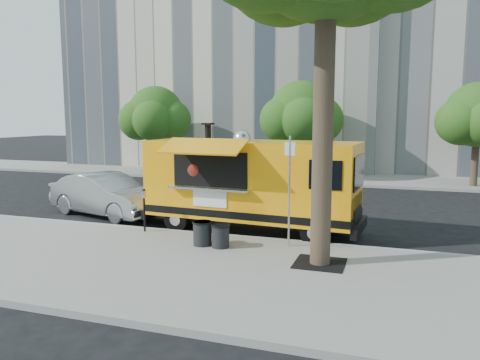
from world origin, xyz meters
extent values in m
plane|color=black|center=(0.00, 0.00, 0.00)|extent=(120.00, 120.00, 0.00)
cube|color=gray|center=(0.00, -4.00, 0.07)|extent=(60.00, 6.00, 0.15)
cube|color=#999993|center=(0.00, -0.93, 0.07)|extent=(60.00, 0.14, 0.16)
cube|color=gray|center=(0.00, 13.50, 0.07)|extent=(60.00, 5.00, 0.15)
cube|color=beige|center=(-8.00, 22.00, 12.00)|extent=(22.00, 14.00, 24.00)
cylinder|color=#33261C|center=(2.60, -2.80, 3.40)|extent=(0.48, 0.48, 6.50)
cube|color=black|center=(2.60, -2.80, 0.15)|extent=(1.20, 1.20, 0.02)
cylinder|color=#33261C|center=(-10.00, 12.30, 1.45)|extent=(0.36, 0.36, 2.60)
sphere|color=#1A4512|center=(-10.00, 12.30, 3.79)|extent=(3.42, 3.42, 3.42)
cylinder|color=#33261C|center=(-1.00, 12.70, 1.45)|extent=(0.36, 0.36, 2.60)
sphere|color=#1A4512|center=(-1.00, 12.70, 3.85)|extent=(3.60, 3.60, 3.60)
cylinder|color=#33261C|center=(8.00, 12.40, 1.45)|extent=(0.36, 0.36, 2.60)
sphere|color=#1A4512|center=(8.00, 12.40, 3.74)|extent=(3.24, 3.24, 3.24)
cylinder|color=silver|center=(1.55, -1.55, 1.65)|extent=(0.06, 0.06, 3.00)
cube|color=white|center=(1.55, -1.55, 2.80)|extent=(0.28, 0.02, 0.35)
cylinder|color=black|center=(-3.00, -1.35, 0.68)|extent=(0.06, 0.06, 1.05)
cube|color=silver|center=(-3.00, -1.35, 1.30)|extent=(0.10, 0.08, 0.22)
sphere|color=black|center=(-3.00, -1.35, 1.43)|extent=(0.11, 0.11, 0.11)
cube|color=#FFA10D|center=(-0.07, 0.26, 1.70)|extent=(6.72, 2.68, 2.38)
cube|color=black|center=(-0.07, 0.26, 0.73)|extent=(6.75, 2.70, 0.22)
cube|color=black|center=(3.29, 0.03, 0.46)|extent=(0.33, 2.12, 0.30)
cube|color=black|center=(-3.44, 0.50, 0.46)|extent=(0.33, 2.12, 0.30)
cube|color=black|center=(3.23, 0.03, 2.08)|extent=(0.17, 1.78, 0.96)
cylinder|color=black|center=(2.14, -0.82, 0.41)|extent=(0.83, 0.34, 0.81)
cylinder|color=black|center=(2.27, 1.03, 0.41)|extent=(0.83, 0.34, 0.81)
cylinder|color=black|center=(-2.31, -0.52, 0.41)|extent=(0.83, 0.34, 0.81)
cylinder|color=black|center=(-2.18, 1.34, 0.41)|extent=(0.83, 0.34, 0.81)
cube|color=black|center=(-1.05, -0.73, 2.08)|extent=(2.44, 0.35, 1.06)
cube|color=silver|center=(-1.07, -0.89, 1.51)|extent=(2.65, 0.53, 0.06)
cube|color=#FFA10D|center=(-1.09, -1.25, 2.80)|extent=(2.59, 1.13, 0.43)
cube|color=white|center=(-1.06, -0.81, 1.19)|extent=(1.11, 0.12, 0.51)
cylinder|color=black|center=(-1.59, 0.37, 3.14)|extent=(0.20, 0.20, 0.56)
sphere|color=silver|center=(-0.46, 0.49, 2.94)|extent=(0.57, 0.57, 0.57)
sphere|color=maroon|center=(-1.59, -0.40, 2.03)|extent=(0.85, 0.85, 0.85)
cylinder|color=#FF590C|center=(-1.61, -0.63, 1.90)|extent=(0.35, 0.15, 0.34)
imported|color=#9C9EA2|center=(-5.86, 0.85, 0.78)|extent=(5.02, 2.89, 1.57)
cylinder|color=black|center=(-0.71, -2.20, 0.48)|extent=(0.50, 0.50, 0.66)
cylinder|color=black|center=(-0.71, -2.20, 0.79)|extent=(0.55, 0.55, 0.04)
cylinder|color=black|center=(-0.16, -2.24, 0.46)|extent=(0.47, 0.47, 0.62)
cylinder|color=black|center=(-0.16, -2.24, 0.75)|extent=(0.52, 0.52, 0.04)
camera|label=1|loc=(4.24, -13.70, 3.66)|focal=35.00mm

